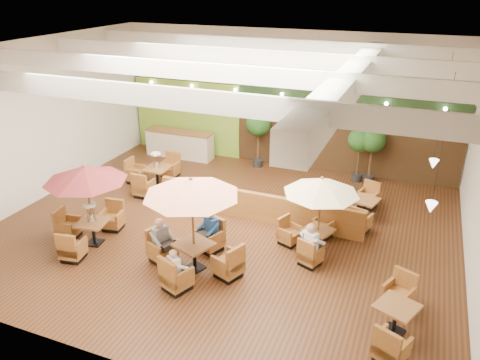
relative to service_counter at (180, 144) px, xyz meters
The scene contains 17 objects.
room 6.78m from the service_counter, 39.88° to the right, with size 14.04×14.00×5.52m.
service_counter is the anchor object (origin of this frame).
booth_divider 6.65m from the service_counter, 39.60° to the right, with size 6.96×0.18×0.96m, color brown.
table_0 7.61m from the service_counter, 81.63° to the right, with size 2.45×2.56×2.55m.
table_1 8.84m from the service_counter, 58.83° to the right, with size 2.84×2.84×2.72m.
table_2 9.12m from the service_counter, 35.72° to the right, with size 2.28×2.41×2.33m.
table_3 3.17m from the service_counter, 80.90° to the right, with size 1.71×2.55×1.54m.
table_4 12.68m from the service_counter, 39.36° to the right, with size 1.09×2.64×0.93m.
table_5 8.85m from the service_counter, 18.71° to the right, with size 0.99×2.51×0.89m.
topiary_0 3.77m from the service_counter, ahead, with size 1.01×1.01×2.36m.
topiary_1 7.73m from the service_counter, ahead, with size 0.92×0.92×2.14m.
topiary_2 8.18m from the service_counter, ahead, with size 0.95×0.95×2.22m.
diner_0 9.61m from the service_counter, 61.91° to the right, with size 0.41×0.40×0.73m.
diner_1 7.91m from the service_counter, 55.09° to the right, with size 0.48×0.46×0.84m.
diner_2 8.27m from the service_counter, 64.75° to the right, with size 0.45×0.48×0.86m.
diner_3 9.61m from the service_counter, 39.65° to the right, with size 0.42×0.39×0.77m.
diner_4 9.61m from the service_counter, 39.65° to the right, with size 0.47×0.45×0.85m.
Camera 1 is at (5.28, -11.90, 7.36)m, focal length 35.00 mm.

